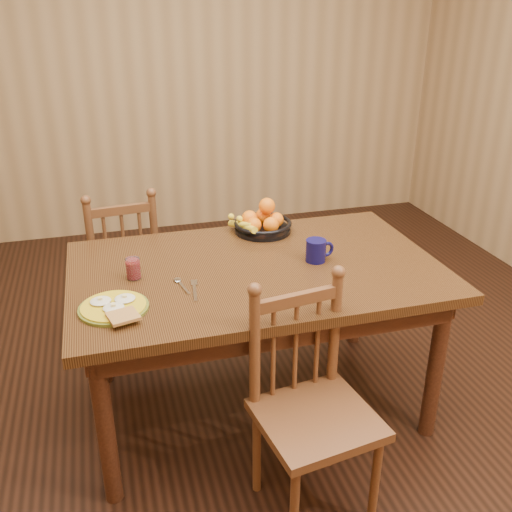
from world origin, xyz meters
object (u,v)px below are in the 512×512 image
object	(u,v)px
dining_table	(256,284)
fruit_bowl	(262,223)
coffee_mug	(317,250)
breakfast_plate	(114,307)
chair_near	(312,409)
chair_far	(123,267)

from	to	relation	value
dining_table	fruit_bowl	size ratio (longest dim) A/B	4.94
coffee_mug	fruit_bowl	bearing A→B (deg)	109.10
dining_table	coffee_mug	size ratio (longest dim) A/B	11.95
breakfast_plate	dining_table	bearing A→B (deg)	19.73
coffee_mug	fruit_bowl	xyz separation A→B (m)	(-0.14, 0.40, -0.00)
dining_table	chair_near	size ratio (longest dim) A/B	1.77
chair_near	coffee_mug	bearing A→B (deg)	59.99
breakfast_plate	fruit_bowl	size ratio (longest dim) A/B	0.92
chair_far	fruit_bowl	world-z (taller)	fruit_bowl
chair_near	coffee_mug	distance (m)	0.73
breakfast_plate	chair_far	bearing A→B (deg)	86.15
chair_far	coffee_mug	size ratio (longest dim) A/B	6.68
chair_far	chair_near	xyz separation A→B (m)	(0.59, -1.44, 0.01)
chair_far	chair_near	distance (m)	1.55
breakfast_plate	fruit_bowl	xyz separation A→B (m)	(0.75, 0.60, 0.03)
chair_near	breakfast_plate	world-z (taller)	chair_near
fruit_bowl	chair_near	bearing A→B (deg)	-95.49
chair_far	coffee_mug	bearing A→B (deg)	128.22
dining_table	fruit_bowl	bearing A→B (deg)	70.17
breakfast_plate	coffee_mug	world-z (taller)	coffee_mug
chair_near	chair_far	bearing A→B (deg)	103.83
dining_table	chair_far	xyz separation A→B (m)	(-0.55, 0.83, -0.23)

